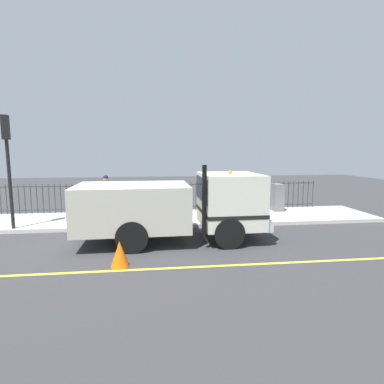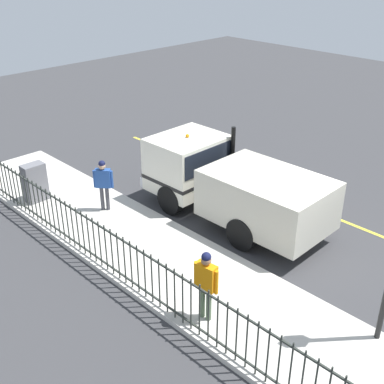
# 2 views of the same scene
# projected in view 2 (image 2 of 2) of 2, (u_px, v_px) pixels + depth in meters

# --- Properties ---
(ground_plane) EXTENTS (50.33, 50.33, 0.00)m
(ground_plane) POSITION_uv_depth(u_px,v_px,m) (295.00, 248.00, 14.14)
(ground_plane) COLOR #38383A
(ground_plane) RESTS_ON ground
(sidewalk_slab) EXTENTS (3.08, 22.88, 0.14)m
(sidewalk_slab) POSITION_uv_depth(u_px,v_px,m) (220.00, 295.00, 12.15)
(sidewalk_slab) COLOR beige
(sidewalk_slab) RESTS_ON ground
(lane_marking) EXTENTS (0.12, 20.59, 0.01)m
(lane_marking) POSITION_uv_depth(u_px,v_px,m) (339.00, 219.00, 15.62)
(lane_marking) COLOR yellow
(lane_marking) RESTS_ON ground
(work_truck) EXTENTS (2.44, 6.17, 2.58)m
(work_truck) POSITION_uv_depth(u_px,v_px,m) (225.00, 180.00, 15.24)
(work_truck) COLOR silver
(work_truck) RESTS_ON ground
(worker_standing) EXTENTS (0.48, 0.50, 1.69)m
(worker_standing) POSITION_uv_depth(u_px,v_px,m) (103.00, 180.00, 15.44)
(worker_standing) COLOR #264C99
(worker_standing) RESTS_ON sidewalk_slab
(pedestrian_distant) EXTENTS (0.29, 0.64, 1.76)m
(pedestrian_distant) POSITION_uv_depth(u_px,v_px,m) (206.00, 279.00, 10.84)
(pedestrian_distant) COLOR orange
(pedestrian_distant) RESTS_ON sidewalk_slab
(iron_fence) EXTENTS (0.04, 19.48, 1.34)m
(iron_fence) POSITION_uv_depth(u_px,v_px,m) (179.00, 296.00, 10.95)
(iron_fence) COLOR #2D332D
(iron_fence) RESTS_ON sidewalk_slab
(utility_cabinet) EXTENTS (0.72, 0.44, 1.28)m
(utility_cabinet) POSITION_uv_depth(u_px,v_px,m) (35.00, 182.00, 16.20)
(utility_cabinet) COLOR slate
(utility_cabinet) RESTS_ON sidewalk_slab
(traffic_cone) EXTENTS (0.48, 0.48, 0.69)m
(traffic_cone) POSITION_uv_depth(u_px,v_px,m) (312.00, 203.00, 15.85)
(traffic_cone) COLOR orange
(traffic_cone) RESTS_ON ground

